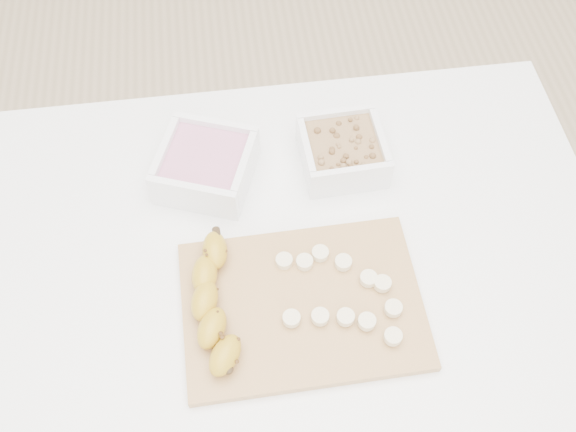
{
  "coord_description": "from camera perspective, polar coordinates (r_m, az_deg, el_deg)",
  "views": [
    {
      "loc": [
        -0.07,
        -0.47,
        1.61
      ],
      "look_at": [
        0.0,
        0.03,
        0.81
      ],
      "focal_mm": 40.0,
      "sensor_mm": 36.0,
      "label": 1
    }
  ],
  "objects": [
    {
      "name": "ground",
      "position": [
        1.67,
        0.14,
        -15.92
      ],
      "size": [
        3.5,
        3.5,
        0.0
      ],
      "primitive_type": "plane",
      "color": "#C6AD89",
      "rests_on": "ground"
    },
    {
      "name": "table",
      "position": [
        1.06,
        0.21,
        -5.86
      ],
      "size": [
        1.0,
        0.7,
        0.75
      ],
      "color": "white",
      "rests_on": "ground"
    },
    {
      "name": "bowl_yogurt",
      "position": [
        1.04,
        -7.32,
        4.53
      ],
      "size": [
        0.18,
        0.18,
        0.07
      ],
      "color": "white",
      "rests_on": "table"
    },
    {
      "name": "bowl_granola",
      "position": [
        1.05,
        4.87,
        5.81
      ],
      "size": [
        0.14,
        0.14,
        0.06
      ],
      "color": "white",
      "rests_on": "table"
    },
    {
      "name": "cutting_board",
      "position": [
        0.93,
        1.28,
        -7.91
      ],
      "size": [
        0.35,
        0.25,
        0.01
      ],
      "primitive_type": "cube",
      "rotation": [
        0.0,
        0.0,
        0.02
      ],
      "color": "#AB874F",
      "rests_on": "table"
    },
    {
      "name": "banana",
      "position": [
        0.91,
        -6.52,
        -7.8
      ],
      "size": [
        0.1,
        0.22,
        0.04
      ],
      "primitive_type": null,
      "rotation": [
        0.0,
        0.0,
        -0.19
      ],
      "color": "#B3891B",
      "rests_on": "cutting_board"
    },
    {
      "name": "banana_slices",
      "position": [
        0.93,
        4.85,
        -6.79
      ],
      "size": [
        0.17,
        0.17,
        0.02
      ],
      "color": "beige",
      "rests_on": "cutting_board"
    }
  ]
}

